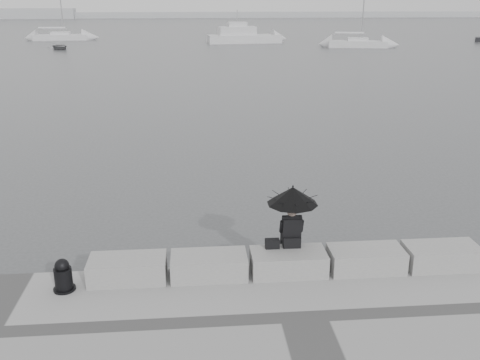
{
  "coord_description": "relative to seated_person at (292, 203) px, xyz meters",
  "views": [
    {
      "loc": [
        -1.92,
        -10.56,
        6.16
      ],
      "look_at": [
        -0.74,
        3.0,
        1.46
      ],
      "focal_mm": 40.0,
      "sensor_mm": 36.0,
      "label": 1
    }
  ],
  "objects": [
    {
      "name": "dinghy",
      "position": [
        -18.1,
        57.83,
        -1.7
      ],
      "size": [
        3.74,
        3.02,
        0.59
      ],
      "primitive_type": "imported",
      "rotation": [
        0.0,
        0.0,
        0.53
      ],
      "color": "gray",
      "rests_on": "ground"
    },
    {
      "name": "seated_person",
      "position": [
        0.0,
        0.0,
        0.0
      ],
      "size": [
        1.1,
        1.1,
        1.39
      ],
      "rotation": [
        0.0,
        0.0,
        -0.02
      ],
      "color": "black",
      "rests_on": "stone_block_centre"
    },
    {
      "name": "bag",
      "position": [
        -0.43,
        -0.08,
        -0.89
      ],
      "size": [
        0.31,
        0.18,
        0.2
      ],
      "primitive_type": "cube",
      "color": "black",
      "rests_on": "stone_block_centre"
    },
    {
      "name": "stone_block_left",
      "position": [
        -1.81,
        -0.31,
        -1.24
      ],
      "size": [
        1.6,
        0.8,
        0.5
      ],
      "primitive_type": "cube",
      "color": "gray",
      "rests_on": "promenade"
    },
    {
      "name": "stone_block_centre",
      "position": [
        -0.11,
        -0.31,
        -1.24
      ],
      "size": [
        1.6,
        0.8,
        0.5
      ],
      "primitive_type": "cube",
      "color": "gray",
      "rests_on": "promenade"
    },
    {
      "name": "distant_landmass",
      "position": [
        -8.25,
        154.65,
        -1.09
      ],
      "size": [
        180.0,
        8.0,
        2.8
      ],
      "color": "#ACAFB2",
      "rests_on": "ground"
    },
    {
      "name": "stone_block_far_right",
      "position": [
        3.29,
        -0.31,
        -1.24
      ],
      "size": [
        1.6,
        0.8,
        0.5
      ],
      "primitive_type": "cube",
      "color": "gray",
      "rests_on": "promenade"
    },
    {
      "name": "sailboat_left",
      "position": [
        -21.17,
        72.23,
        -1.46
      ],
      "size": [
        7.72,
        2.82,
        12.9
      ],
      "rotation": [
        0.0,
        0.0,
        0.06
      ],
      "color": "silver",
      "rests_on": "ground"
    },
    {
      "name": "stone_block_far_left",
      "position": [
        -3.51,
        -0.31,
        -1.24
      ],
      "size": [
        1.6,
        0.8,
        0.5
      ],
      "primitive_type": "cube",
      "color": "gray",
      "rests_on": "promenade"
    },
    {
      "name": "mooring_bollard",
      "position": [
        -4.75,
        -0.63,
        -1.19
      ],
      "size": [
        0.44,
        0.44,
        0.7
      ],
      "color": "black",
      "rests_on": "promenade"
    },
    {
      "name": "motor_cruiser",
      "position": [
        5.13,
        64.9,
        -1.1
      ],
      "size": [
        10.24,
        3.85,
        4.5
      ],
      "rotation": [
        0.0,
        0.0,
        0.11
      ],
      "color": "silver",
      "rests_on": "ground"
    },
    {
      "name": "stone_block_right",
      "position": [
        1.59,
        -0.31,
        -1.24
      ],
      "size": [
        1.6,
        0.8,
        0.5
      ],
      "primitive_type": "cube",
      "color": "gray",
      "rests_on": "promenade"
    },
    {
      "name": "sailboat_right",
      "position": [
        18.73,
        57.26,
        -1.46
      ],
      "size": [
        7.54,
        3.85,
        12.9
      ],
      "rotation": [
        0.0,
        0.0,
        -0.21
      ],
      "color": "silver",
      "rests_on": "ground"
    },
    {
      "name": "ground",
      "position": [
        -0.11,
        0.14,
        -1.99
      ],
      "size": [
        360.0,
        360.0,
        0.0
      ],
      "primitive_type": "plane",
      "color": "#404345",
      "rests_on": "ground"
    }
  ]
}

